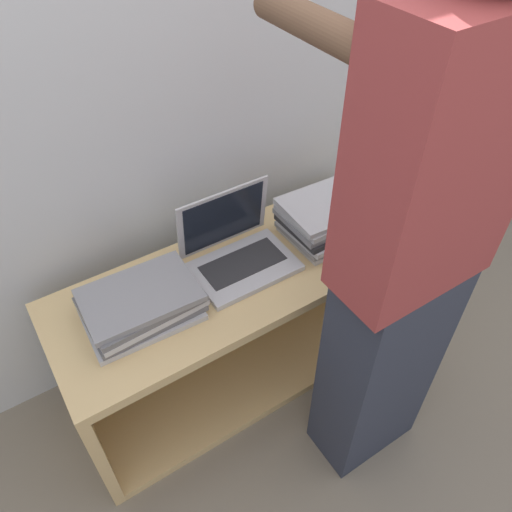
# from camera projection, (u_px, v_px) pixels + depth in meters

# --- Properties ---
(ground_plane) EXTENTS (12.00, 12.00, 0.00)m
(ground_plane) POSITION_uv_depth(u_px,v_px,m) (280.00, 408.00, 1.93)
(ground_plane) COLOR #756B5B
(wall_back) EXTENTS (8.00, 0.05, 2.40)m
(wall_back) POSITION_uv_depth(u_px,v_px,m) (178.00, 45.00, 1.46)
(wall_back) COLOR silver
(wall_back) RESTS_ON ground_plane
(cart) EXTENTS (1.33, 0.49, 0.56)m
(cart) POSITION_uv_depth(u_px,v_px,m) (238.00, 311.00, 1.92)
(cart) COLOR tan
(cart) RESTS_ON ground_plane
(laptop_open) EXTENTS (0.34, 0.26, 0.25)m
(laptop_open) POSITION_uv_depth(u_px,v_px,m) (237.00, 251.00, 1.68)
(laptop_open) COLOR #B7B7BC
(laptop_open) RESTS_ON cart
(laptop_stack_left) EXTENTS (0.36, 0.25, 0.10)m
(laptop_stack_left) POSITION_uv_depth(u_px,v_px,m) (141.00, 304.00, 1.51)
(laptop_stack_left) COLOR #B7B7BC
(laptop_stack_left) RESTS_ON cart
(laptop_stack_right) EXTENTS (0.36, 0.26, 0.14)m
(laptop_stack_right) POSITION_uv_depth(u_px,v_px,m) (331.00, 216.00, 1.79)
(laptop_stack_right) COLOR #B7B7BC
(laptop_stack_right) RESTS_ON cart
(person) EXTENTS (0.40, 0.53, 1.74)m
(person) POSITION_uv_depth(u_px,v_px,m) (408.00, 261.00, 1.26)
(person) COLOR #2D3342
(person) RESTS_ON ground_plane
(inventory_tag) EXTENTS (0.06, 0.02, 0.01)m
(inventory_tag) POSITION_uv_depth(u_px,v_px,m) (345.00, 208.00, 1.70)
(inventory_tag) COLOR red
(inventory_tag) RESTS_ON laptop_stack_right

